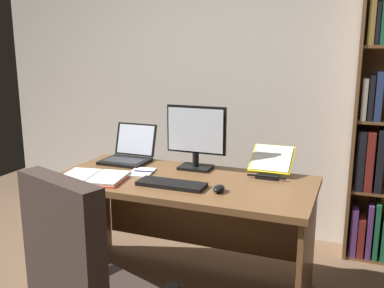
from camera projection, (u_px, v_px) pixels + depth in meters
name	position (u px, v px, depth m)	size (l,w,h in m)	color
wall_back	(246.00, 86.00, 3.61)	(4.80, 0.12, 2.52)	beige
desk	(187.00, 206.00, 2.84)	(1.65, 0.77, 0.76)	brown
monitor	(196.00, 138.00, 2.91)	(0.42, 0.16, 0.44)	black
laptop	(129.00, 154.00, 3.15)	(0.33, 0.34, 0.26)	black
keyboard	(171.00, 184.00, 2.58)	(0.42, 0.15, 0.02)	black
computer_mouse	(219.00, 189.00, 2.47)	(0.06, 0.10, 0.04)	black
reading_stand_with_book	(271.00, 162.00, 2.82)	(0.27, 0.29, 0.17)	black
open_binder	(93.00, 177.00, 2.72)	(0.46, 0.37, 0.02)	#DB422D
notepad	(142.00, 172.00, 2.85)	(0.15, 0.21, 0.01)	silver
pen	(144.00, 171.00, 2.84)	(0.01, 0.01, 0.14)	navy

